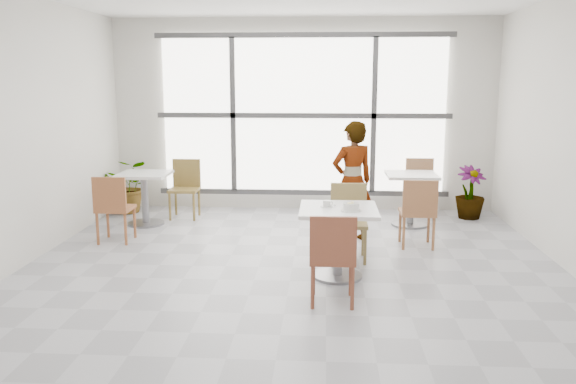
# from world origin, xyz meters

# --- Properties ---
(floor) EXTENTS (7.00, 7.00, 0.00)m
(floor) POSITION_xyz_m (0.00, 0.00, 0.00)
(floor) COLOR #9E9EA5
(floor) RESTS_ON ground
(wall_back) EXTENTS (6.00, 0.00, 6.00)m
(wall_back) POSITION_xyz_m (0.00, 3.50, 1.50)
(wall_back) COLOR silver
(wall_back) RESTS_ON ground
(wall_front) EXTENTS (6.00, 0.00, 6.00)m
(wall_front) POSITION_xyz_m (0.00, -3.50, 1.50)
(wall_front) COLOR silver
(wall_front) RESTS_ON ground
(window) EXTENTS (4.60, 0.07, 2.52)m
(window) POSITION_xyz_m (0.00, 3.44, 1.50)
(window) COLOR white
(window) RESTS_ON ground
(main_table) EXTENTS (0.80, 0.80, 0.75)m
(main_table) POSITION_xyz_m (0.50, 0.15, 0.52)
(main_table) COLOR white
(main_table) RESTS_ON ground
(chair_near) EXTENTS (0.42, 0.42, 0.87)m
(chair_near) POSITION_xyz_m (0.43, -0.64, 0.50)
(chair_near) COLOR brown
(chair_near) RESTS_ON ground
(chair_far) EXTENTS (0.42, 0.42, 0.87)m
(chair_far) POSITION_xyz_m (0.63, 0.85, 0.50)
(chair_far) COLOR olive
(chair_far) RESTS_ON ground
(oatmeal_bowl) EXTENTS (0.21, 0.21, 0.10)m
(oatmeal_bowl) POSITION_xyz_m (0.62, 0.03, 0.79)
(oatmeal_bowl) COLOR silver
(oatmeal_bowl) RESTS_ON main_table
(coffee_cup) EXTENTS (0.16, 0.13, 0.07)m
(coffee_cup) POSITION_xyz_m (0.38, 0.20, 0.78)
(coffee_cup) COLOR silver
(coffee_cup) RESTS_ON main_table
(person) EXTENTS (0.67, 0.57, 1.55)m
(person) POSITION_xyz_m (0.70, 1.62, 0.77)
(person) COLOR black
(person) RESTS_ON ground
(bg_table_left) EXTENTS (0.70, 0.70, 0.75)m
(bg_table_left) POSITION_xyz_m (-2.22, 2.28, 0.49)
(bg_table_left) COLOR white
(bg_table_left) RESTS_ON ground
(bg_table_right) EXTENTS (0.70, 0.70, 0.75)m
(bg_table_right) POSITION_xyz_m (1.57, 2.46, 0.49)
(bg_table_right) COLOR silver
(bg_table_right) RESTS_ON ground
(bg_chair_left_near) EXTENTS (0.42, 0.42, 0.87)m
(bg_chair_left_near) POSITION_xyz_m (-2.32, 1.30, 0.50)
(bg_chair_left_near) COLOR #995732
(bg_chair_left_near) RESTS_ON ground
(bg_chair_left_far) EXTENTS (0.42, 0.42, 0.87)m
(bg_chair_left_far) POSITION_xyz_m (-1.75, 2.80, 0.50)
(bg_chair_left_far) COLOR olive
(bg_chair_left_far) RESTS_ON ground
(bg_chair_right_near) EXTENTS (0.42, 0.42, 0.87)m
(bg_chair_right_near) POSITION_xyz_m (1.50, 1.32, 0.50)
(bg_chair_right_near) COLOR #9A613C
(bg_chair_right_near) RESTS_ON ground
(bg_chair_right_far) EXTENTS (0.42, 0.42, 0.87)m
(bg_chair_right_far) POSITION_xyz_m (1.80, 3.11, 0.50)
(bg_chair_right_far) COLOR #A4744F
(bg_chair_right_far) RESTS_ON ground
(plant_left) EXTENTS (0.81, 0.72, 0.85)m
(plant_left) POSITION_xyz_m (-2.70, 3.04, 0.42)
(plant_left) COLOR #578141
(plant_left) RESTS_ON ground
(plant_right) EXTENTS (0.57, 0.57, 0.79)m
(plant_right) POSITION_xyz_m (2.52, 2.97, 0.39)
(plant_right) COLOR #5A8944
(plant_right) RESTS_ON ground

